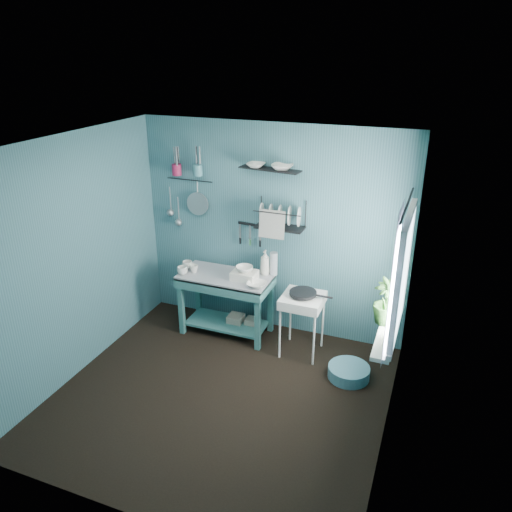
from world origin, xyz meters
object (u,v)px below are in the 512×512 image
(mug_mid, at_px, (194,269))
(hotplate_stand, at_px, (302,324))
(utensil_cup_teal, at_px, (198,170))
(storage_tin_small, at_px, (252,326))
(dish_rack, at_px, (280,215))
(colander, at_px, (198,204))
(floor_basin, at_px, (349,372))
(soap_bottle, at_px, (265,262))
(mug_left, at_px, (182,271))
(water_bottle, at_px, (274,264))
(utensil_cup_magenta, at_px, (177,170))
(potted_plant, at_px, (387,301))
(work_counter, at_px, (226,304))
(frying_pan, at_px, (303,293))
(mug_right, at_px, (187,265))
(wash_tub, at_px, (244,275))

(mug_mid, xyz_separation_m, hotplate_stand, (1.35, -0.03, -0.45))
(utensil_cup_teal, distance_m, storage_tin_small, 1.97)
(dish_rack, xyz_separation_m, storage_tin_small, (-0.28, -0.16, -1.41))
(colander, distance_m, floor_basin, 2.61)
(storage_tin_small, bearing_deg, floor_basin, -19.40)
(soap_bottle, xyz_separation_m, storage_tin_small, (-0.12, -0.12, -0.82))
(floor_basin, bearing_deg, mug_left, 174.14)
(mug_left, distance_m, floor_basin, 2.21)
(mug_mid, height_order, utensil_cup_teal, utensil_cup_teal)
(water_bottle, bearing_deg, colander, 174.61)
(mug_left, relative_size, utensil_cup_magenta, 0.95)
(mug_left, distance_m, dish_rack, 1.33)
(mug_mid, bearing_deg, floor_basin, -9.03)
(water_bottle, height_order, dish_rack, dish_rack)
(potted_plant, bearing_deg, utensil_cup_magenta, 162.72)
(mug_left, xyz_separation_m, dish_rack, (1.06, 0.40, 0.70))
(soap_bottle, bearing_deg, colander, 172.78)
(utensil_cup_magenta, bearing_deg, water_bottle, -2.99)
(mug_mid, height_order, colander, colander)
(floor_basin, bearing_deg, colander, 161.67)
(work_counter, height_order, utensil_cup_magenta, utensil_cup_magenta)
(frying_pan, relative_size, floor_basin, 0.68)
(mug_mid, height_order, frying_pan, mug_mid)
(work_counter, relative_size, mug_right, 8.79)
(water_bottle, xyz_separation_m, floor_basin, (1.06, -0.59, -0.84))
(hotplate_stand, height_order, dish_rack, dish_rack)
(mug_right, xyz_separation_m, utensil_cup_magenta, (-0.23, 0.29, 1.08))
(water_bottle, bearing_deg, dish_rack, 13.93)
(mug_left, xyz_separation_m, wash_tub, (0.73, 0.14, 0.00))
(colander, bearing_deg, dish_rack, -4.26)
(frying_pan, bearing_deg, colander, 164.57)
(mug_right, bearing_deg, floor_basin, -10.12)
(wash_tub, height_order, colander, colander)
(mug_mid, height_order, hotplate_stand, mug_mid)
(utensil_cup_magenta, relative_size, utensil_cup_teal, 1.00)
(frying_pan, height_order, potted_plant, potted_plant)
(work_counter, xyz_separation_m, dish_rack, (0.58, 0.24, 1.13))
(frying_pan, height_order, floor_basin, frying_pan)
(wash_tub, distance_m, hotplate_stand, 0.86)
(utensil_cup_teal, xyz_separation_m, colander, (-0.04, 0.03, -0.42))
(work_counter, xyz_separation_m, wash_tub, (0.25, -0.02, 0.43))
(wash_tub, xyz_separation_m, potted_plant, (1.65, -0.51, 0.24))
(water_bottle, relative_size, hotplate_stand, 0.39)
(mug_right, distance_m, hotplate_stand, 1.54)
(wash_tub, bearing_deg, soap_bottle, 52.31)
(utensil_cup_magenta, distance_m, floor_basin, 3.02)
(colander, height_order, floor_basin, colander)
(mug_left, height_order, hotplate_stand, mug_left)
(floor_basin, bearing_deg, potted_plant, -27.11)
(work_counter, height_order, dish_rack, dish_rack)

